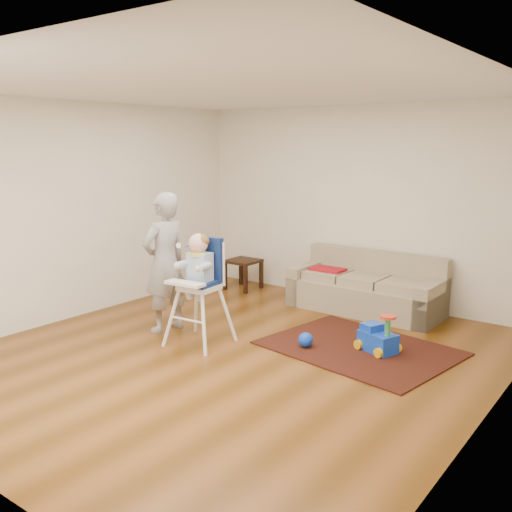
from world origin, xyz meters
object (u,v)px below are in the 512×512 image
Objects in this scene: sofa at (365,283)px; adult at (165,263)px; ride_on_toy at (378,332)px; toy_ball at (306,340)px; side_table at (243,274)px; high_chair at (199,291)px.

adult reaches higher than sofa.
ride_on_toy is 0.26× the size of adult.
toy_ball is at bearing -132.30° from ride_on_toy.
side_table is at bearing -178.92° from sofa.
high_chair is at bearing -131.46° from ride_on_toy.
toy_ball is at bearing -85.30° from sofa.
side_table is 2.50m from high_chair.
toy_ball is 0.10× the size of adult.
ride_on_toy is (2.81, -1.29, 0.00)m from side_table.
sofa is 4.64× the size of ride_on_toy.
sofa is 2.41m from high_chair.
ride_on_toy is at bearing -58.04° from sofa.
sofa is at bearing 62.97° from high_chair.
high_chair is (-0.90, -2.23, 0.22)m from sofa.
sofa is 1.69m from toy_ball.
ride_on_toy is (0.79, -1.31, -0.15)m from sofa.
side_table is at bearing 111.86° from high_chair.
side_table is at bearing -161.28° from adult.
high_chair is 0.76× the size of adult.
high_chair is (-1.70, -0.92, 0.37)m from ride_on_toy.
high_chair is at bearing -151.01° from toy_ball.
high_chair is (1.12, -2.21, 0.37)m from side_table.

